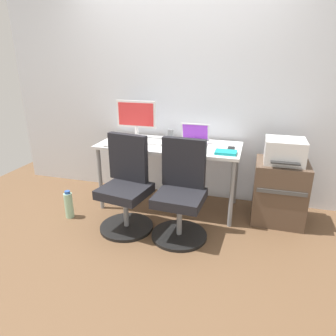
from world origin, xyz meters
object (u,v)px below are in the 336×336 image
office_chair_left (126,188)px  printer (285,151)px  desktop_monitor (136,116)px  water_bottle_on_floor (69,205)px  office_chair_right (181,194)px  side_cabinet (279,192)px  coffee_mug (185,148)px  open_laptop (193,140)px

office_chair_left → printer: size_ratio=2.35×
desktop_monitor → water_bottle_on_floor: bearing=-123.9°
office_chair_left → office_chair_right: 0.56m
side_cabinet → coffee_mug: size_ratio=7.07×
printer → coffee_mug: bearing=-166.1°
coffee_mug → office_chair_right: bearing=-83.1°
water_bottle_on_floor → coffee_mug: 1.40m
side_cabinet → desktop_monitor: size_ratio=1.36×
office_chair_left → printer: office_chair_left is taller
desktop_monitor → office_chair_left: bearing=-77.2°
water_bottle_on_floor → open_laptop: 1.53m
side_cabinet → water_bottle_on_floor: (-2.16, -0.57, -0.18)m
office_chair_right → water_bottle_on_floor: 1.27m
side_cabinet → water_bottle_on_floor: size_ratio=2.10×
desktop_monitor → coffee_mug: (0.69, -0.43, -0.20)m
printer → desktop_monitor: 1.68m
office_chair_right → side_cabinet: 1.07m
printer → coffee_mug: 0.99m
water_bottle_on_floor → open_laptop: size_ratio=1.00×
desktop_monitor → open_laptop: 0.75m
water_bottle_on_floor → coffee_mug: (1.20, 0.33, 0.65)m
office_chair_left → side_cabinet: bearing=20.2°
side_cabinet → printer: (0.00, -0.00, 0.44)m
printer → side_cabinet: bearing=90.0°
printer → office_chair_right: bearing=-149.4°
office_chair_left → side_cabinet: 1.58m
coffee_mug → side_cabinet: bearing=14.0°
office_chair_left → desktop_monitor: size_ratio=1.96×
side_cabinet → open_laptop: open_laptop is taller
office_chair_left → office_chair_right: (0.56, 0.00, 0.00)m
office_chair_right → open_laptop: open_laptop is taller
water_bottle_on_floor → coffee_mug: size_ratio=3.37×
desktop_monitor → coffee_mug: bearing=-31.9°
office_chair_left → printer: (1.48, 0.55, 0.35)m
printer → desktop_monitor: (-1.65, 0.19, 0.23)m
water_bottle_on_floor → desktop_monitor: desktop_monitor is taller
printer → open_laptop: size_ratio=1.29×
office_chair_left → coffee_mug: size_ratio=10.22×
printer → coffee_mug: printer is taller
side_cabinet → coffee_mug: (-0.96, -0.24, 0.47)m
office_chair_left → coffee_mug: 0.71m
water_bottle_on_floor → coffee_mug: bearing=15.4°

